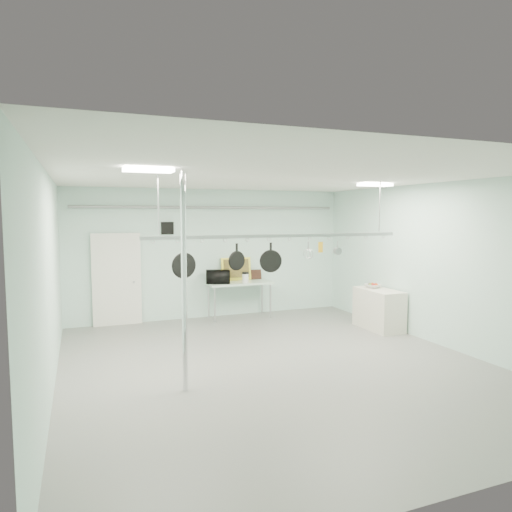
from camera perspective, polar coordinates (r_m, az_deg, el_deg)
name	(u,v)px	position (r m, az deg, el deg)	size (l,w,h in m)	color
floor	(275,364)	(8.08, 2.43, -13.37)	(8.00, 8.00, 0.00)	gray
ceiling	(276,177)	(7.69, 2.53, 9.80)	(7.00, 8.00, 0.02)	silver
back_wall	(212,254)	(11.47, -5.57, 0.30)	(7.00, 0.02, 3.20)	silver
right_wall	(438,264)	(9.66, 21.79, -0.95)	(0.02, 8.00, 3.20)	silver
door	(117,280)	(11.08, -17.01, -2.93)	(1.10, 0.10, 2.20)	silver
wall_vent	(167,228)	(11.17, -11.02, 3.44)	(0.30, 0.04, 0.30)	black
conduit_pipe	(212,207)	(11.34, -5.50, 6.06)	(0.07, 0.07, 6.60)	gray
chrome_pole	(184,282)	(6.63, -8.97, -3.29)	(0.08, 0.08, 3.20)	silver
prep_table	(239,285)	(11.37, -2.08, -3.62)	(1.60, 0.70, 0.91)	silver
side_cabinet	(379,309)	(10.68, 15.08, -6.45)	(0.60, 1.20, 0.90)	beige
pot_rack	(279,234)	(8.02, 2.94, 2.74)	(4.80, 0.06, 1.00)	#B7B7BC
light_panel_left	(148,170)	(6.30, -13.30, 10.42)	(0.65, 0.30, 0.05)	white
light_panel_right	(375,185)	(9.40, 14.66, 8.61)	(0.65, 0.30, 0.05)	white
microwave	(218,277)	(11.15, -4.78, -2.60)	(0.58, 0.39, 0.32)	black
coffee_canister	(245,278)	(11.18, -1.34, -2.80)	(0.15, 0.15, 0.23)	silver
painting_large	(236,269)	(11.61, -2.50, -1.63)	(0.78, 0.05, 0.58)	gold
painting_small	(256,274)	(11.81, -0.05, -2.32)	(0.30, 0.04, 0.25)	black
fruit_bowl	(373,286)	(10.80, 14.41, -3.65)	(0.35, 0.35, 0.09)	silver
skillet_left	(184,262)	(7.52, -9.01, -0.71)	(0.42, 0.06, 0.56)	black
skillet_mid	(237,257)	(7.76, -2.43, -0.12)	(0.33, 0.06, 0.46)	black
skillet_right	(271,258)	(7.99, 1.85, -0.22)	(0.39, 0.06, 0.53)	black
whisk	(308,250)	(8.29, 6.56, 0.71)	(0.18, 0.18, 0.31)	silver
grater	(321,247)	(8.41, 8.07, 1.10)	(0.09, 0.02, 0.21)	yellow
saucepan	(337,248)	(8.59, 10.15, 1.02)	(0.14, 0.09, 0.25)	#BAB9BE
fruit_cluster	(373,284)	(10.79, 14.41, -3.44)	(0.24, 0.24, 0.09)	maroon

